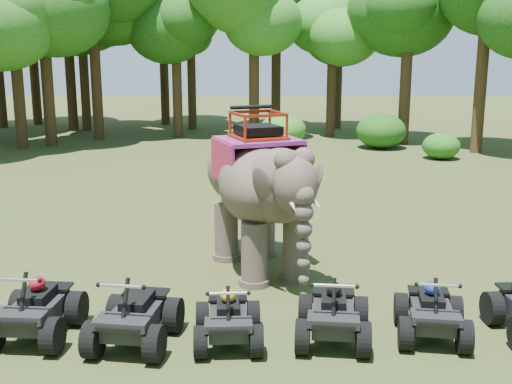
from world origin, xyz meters
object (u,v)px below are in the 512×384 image
at_px(atv_3, 333,306).
at_px(atv_4, 432,305).
at_px(atv_0, 35,302).
at_px(elephant, 259,191).
at_px(atv_1, 134,308).
at_px(atv_2, 228,312).

distance_m(atv_3, atv_4, 1.77).
xyz_separation_m(atv_0, atv_4, (7.03, -0.04, -0.06)).
bearing_deg(atv_4, atv_0, -171.78).
height_order(elephant, atv_1, elephant).
bearing_deg(atv_4, atv_3, -167.66).
distance_m(atv_1, atv_2, 1.62).
relative_size(atv_1, atv_4, 1.09).
relative_size(atv_0, atv_3, 1.05).
relative_size(atv_1, atv_2, 1.14).
distance_m(atv_1, atv_3, 3.46).
distance_m(elephant, atv_4, 4.89).
height_order(elephant, atv_0, elephant).
bearing_deg(atv_4, elephant, 138.33).
relative_size(elephant, atv_0, 2.45).
bearing_deg(atv_3, atv_4, 10.79).
xyz_separation_m(atv_0, atv_1, (1.81, -0.27, -0.00)).
bearing_deg(atv_3, elephant, 115.58).
height_order(atv_0, atv_2, atv_0).
relative_size(elephant, atv_1, 2.47).
height_order(elephant, atv_4, elephant).
bearing_deg(atv_3, atv_1, -171.11).
bearing_deg(atv_4, atv_2, -167.92).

